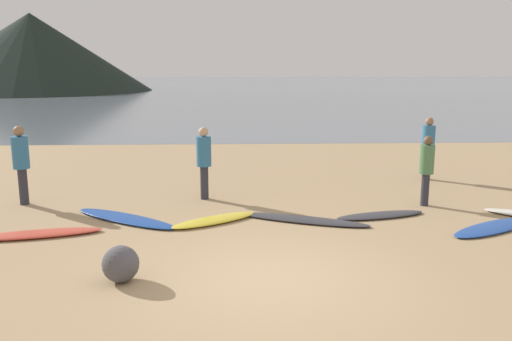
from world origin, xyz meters
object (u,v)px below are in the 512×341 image
at_px(surfboard_6, 494,227).
at_px(surfboard_5, 380,215).
at_px(surfboard_3, 215,220).
at_px(person_1, 204,157).
at_px(person_3, 427,165).
at_px(person_0, 428,143).
at_px(surfboard_1, 36,234).
at_px(beach_rock_near, 121,264).
at_px(surfboard_4, 303,219).
at_px(person_2, 21,159).
at_px(surfboard_2, 125,218).

bearing_deg(surfboard_6, surfboard_5, 124.80).
distance_m(surfboard_3, person_1, 2.11).
xyz_separation_m(surfboard_6, person_3, (-0.72, 1.74, 0.88)).
bearing_deg(surfboard_6, person_0, 56.16).
relative_size(surfboard_1, person_0, 1.38).
relative_size(surfboard_3, person_3, 1.23).
bearing_deg(person_3, beach_rock_near, 46.91).
bearing_deg(surfboard_6, beach_rock_near, 168.31).
bearing_deg(surfboard_5, surfboard_4, 174.46).
height_order(person_2, person_3, person_2).
relative_size(person_0, person_3, 1.08).
relative_size(surfboard_3, beach_rock_near, 3.57).
bearing_deg(surfboard_2, person_0, 59.95).
relative_size(surfboard_4, surfboard_6, 1.22).
height_order(surfboard_2, surfboard_6, surfboard_2).
bearing_deg(surfboard_5, person_0, 43.73).
distance_m(surfboard_3, surfboard_6, 5.36).
relative_size(surfboard_3, person_2, 1.08).
bearing_deg(surfboard_1, person_3, 0.49).
bearing_deg(person_1, person_2, -96.80).
bearing_deg(person_2, surfboard_2, -57.73).
bearing_deg(surfboard_5, surfboard_3, 169.94).
bearing_deg(surfboard_6, person_2, 136.78).
height_order(surfboard_2, person_3, person_3).
bearing_deg(beach_rock_near, person_0, 44.08).
bearing_deg(surfboard_3, surfboard_1, 160.44).
bearing_deg(surfboard_6, surfboard_1, 150.35).
bearing_deg(surfboard_1, surfboard_6, -12.10).
distance_m(surfboard_4, person_1, 2.94).
distance_m(surfboard_4, surfboard_6, 3.61).
xyz_separation_m(surfboard_1, person_1, (2.92, 2.62, 0.94)).
relative_size(person_0, person_1, 1.00).
xyz_separation_m(surfboard_5, person_2, (-7.68, 1.30, 1.00)).
relative_size(surfboard_1, surfboard_2, 0.89).
bearing_deg(person_3, surfboard_3, 26.10).
height_order(surfboard_6, person_1, person_1).
bearing_deg(surfboard_2, surfboard_4, 30.98).
bearing_deg(surfboard_4, beach_rock_near, -114.45).
xyz_separation_m(person_1, beach_rock_near, (-0.95, -4.73, -0.72)).
bearing_deg(surfboard_1, surfboard_2, 21.32).
bearing_deg(surfboard_1, surfboard_5, -4.19).
xyz_separation_m(surfboard_2, surfboard_5, (5.18, 0.04, -0.01)).
relative_size(surfboard_2, person_2, 1.47).
distance_m(surfboard_5, person_2, 7.85).
bearing_deg(beach_rock_near, surfboard_3, 66.60).
xyz_separation_m(person_0, beach_rock_near, (-6.83, -6.62, -0.72)).
relative_size(person_2, beach_rock_near, 3.29).
bearing_deg(person_0, person_2, -98.14).
height_order(surfboard_3, person_3, person_3).
bearing_deg(surfboard_5, surfboard_1, 174.47).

